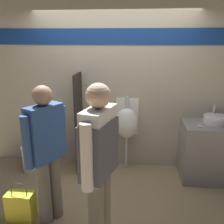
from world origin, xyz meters
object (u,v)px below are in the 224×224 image
Objects in this scene: sink_basin at (216,119)px; person_with_lanyard at (47,150)px; person_in_vest at (99,159)px; shopping_bag at (21,206)px; urinal_near_counter at (127,123)px; toilet at (34,151)px; cell_phone at (200,126)px.

sink_basin is 0.22× the size of person_with_lanyard.
person_in_vest reaches higher than person_with_lanyard.
urinal_near_counter is at bearing 49.54° from shopping_bag.
sink_basin is at bearing 26.79° from shopping_bag.
sink_basin is 0.20× the size of person_in_vest.
urinal_near_counter is at bearing 174.83° from sink_basin.
person_in_vest is at bearing -87.68° from person_with_lanyard.
person_in_vest is (1.32, -1.51, 0.70)m from toilet.
person_with_lanyard is (-0.64, 0.35, -0.10)m from person_in_vest.
person_in_vest is at bearing -133.91° from sink_basin.
urinal_near_counter is at bearing 164.18° from cell_phone.
shopping_bag is at bearing 88.86° from person_in_vest.
cell_phone is 0.08× the size of person_in_vest.
shopping_bag is (-2.50, -1.26, -0.75)m from sink_basin.
urinal_near_counter is (-1.06, 0.30, -0.09)m from cell_phone.
toilet is at bearing -179.00° from sink_basin.
person_with_lanyard reaches higher than shopping_bag.
sink_basin is 0.42× the size of toilet.
shopping_bag is (-2.24, -1.08, -0.70)m from cell_phone.
person_with_lanyard is (-0.83, -1.33, 0.11)m from urinal_near_counter.
person_in_vest is 0.74m from person_with_lanyard.
urinal_near_counter is (-1.32, 0.12, -0.15)m from sink_basin.
person_in_vest is at bearing -16.69° from shopping_bag.
sink_basin reaches higher than toilet.
sink_basin is 1.34m from urinal_near_counter.
cell_phone is 0.12× the size of urinal_near_counter.
toilet is 2.13m from person_in_vest.
cell_phone is 0.09× the size of person_with_lanyard.
person_with_lanyard is (0.68, -1.16, 0.59)m from toilet.
toilet is 1.70× the size of shopping_bag.
toilet is at bearing 177.07° from cell_phone.
sink_basin is at bearing 1.00° from toilet.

